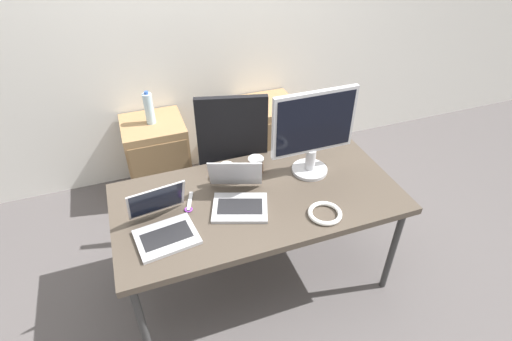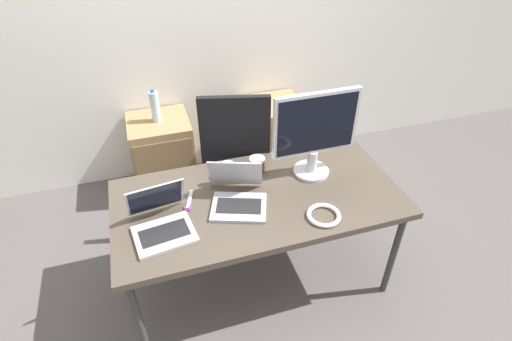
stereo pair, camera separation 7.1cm
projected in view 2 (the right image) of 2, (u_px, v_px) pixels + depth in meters
name	position (u px, v px, depth m)	size (l,w,h in m)	color
ground_plane	(258.00, 277.00, 2.65)	(14.00, 14.00, 0.00)	#514C4C
wall_back	(200.00, 16.00, 2.95)	(10.00, 0.05, 2.60)	silver
desk	(258.00, 202.00, 2.25)	(1.60, 0.79, 0.70)	#473D33
office_chair	(236.00, 170.00, 2.89)	(0.58, 0.62, 1.10)	#232326
cabinet_left	(163.00, 155.00, 3.24)	(0.47, 0.45, 0.63)	#99754C
cabinet_right	(273.00, 136.00, 3.46)	(0.47, 0.45, 0.63)	#99754C
water_bottle	(155.00, 106.00, 2.98)	(0.07, 0.07, 0.26)	silver
laptop_left	(161.00, 222.00, 1.99)	(0.32, 0.35, 0.23)	#ADADB2
laptop_right	(238.00, 195.00, 2.16)	(0.35, 0.40, 0.23)	#ADADB2
monitor	(315.00, 132.00, 2.23)	(0.50, 0.21, 0.53)	#B7B7BC
coffee_cup_white	(228.00, 171.00, 2.34)	(0.08, 0.08, 0.09)	white
coffee_cup_brown	(257.00, 165.00, 2.38)	(0.09, 0.09, 0.10)	brown
cable_coil	(324.00, 215.00, 2.08)	(0.18, 0.18, 0.02)	white
scissors	(189.00, 202.00, 2.18)	(0.08, 0.17, 0.01)	#B2B2B7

